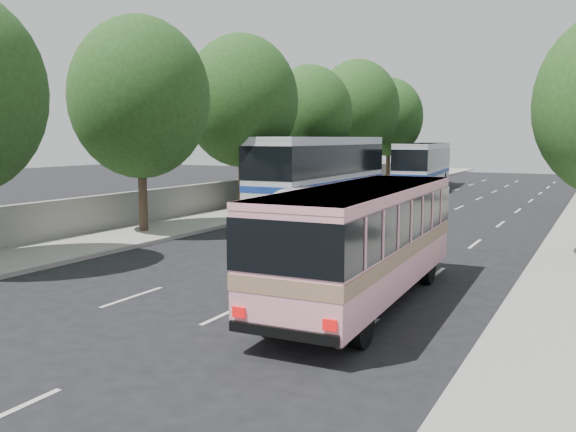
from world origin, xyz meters
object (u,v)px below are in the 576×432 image
Objects in this scene: tour_coach_front at (321,165)px; pink_bus at (364,231)px; pink_taxi at (338,211)px; white_pickup at (292,209)px; tour_coach_rear at (423,161)px.

pink_bus is at bearing -63.42° from tour_coach_front.
pink_bus is 12.48m from pink_taxi.
white_pickup is at bearing 123.16° from pink_bus.
tour_coach_front is at bearing -102.74° from tour_coach_rear.
white_pickup is 23.96m from tour_coach_rear.
pink_bus reaches higher than white_pickup.
tour_coach_front is (-2.58, 8.65, 1.56)m from white_pickup.
pink_taxi is 0.37× the size of tour_coach_rear.
white_pickup is 0.44× the size of tour_coach_front.
tour_coach_rear is (-2.50, 22.76, 1.39)m from pink_taxi.
tour_coach_rear reaches higher than pink_bus.
pink_bus is 2.01× the size of pink_taxi.
white_pickup is (-7.17, 10.03, -0.90)m from pink_bus.
white_pickup is 9.16m from tour_coach_front.
pink_taxi is 0.75× the size of white_pickup.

